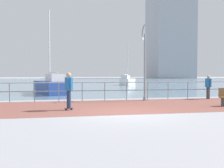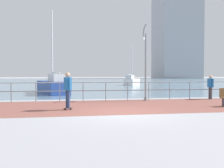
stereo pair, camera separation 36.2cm
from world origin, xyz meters
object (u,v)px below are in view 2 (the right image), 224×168
at_px(sailboat_blue, 132,81).
at_px(sailboat_gray, 53,86).
at_px(lamppost, 145,59).
at_px(bystander, 210,85).
at_px(skateboarder, 68,87).

relative_size(sailboat_blue, sailboat_gray, 0.90).
bearing_deg(lamppost, bystander, 0.93).
distance_m(skateboarder, sailboat_gray, 9.90).
bearing_deg(lamppost, sailboat_gray, 133.29).
bearing_deg(bystander, sailboat_gray, 149.00).
relative_size(lamppost, bystander, 3.00).
bearing_deg(sailboat_gray, lamppost, -46.71).
bearing_deg(lamppost, skateboarder, -143.76).
bearing_deg(skateboarder, lamppost, 36.24).
height_order(lamppost, bystander, lamppost).
height_order(bystander, sailboat_gray, sailboat_gray).
bearing_deg(bystander, sailboat_blue, 89.26).
height_order(bystander, sailboat_blue, sailboat_blue).
xyz_separation_m(skateboarder, bystander, (9.17, 3.51, -0.11)).
height_order(sailboat_blue, sailboat_gray, sailboat_gray).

